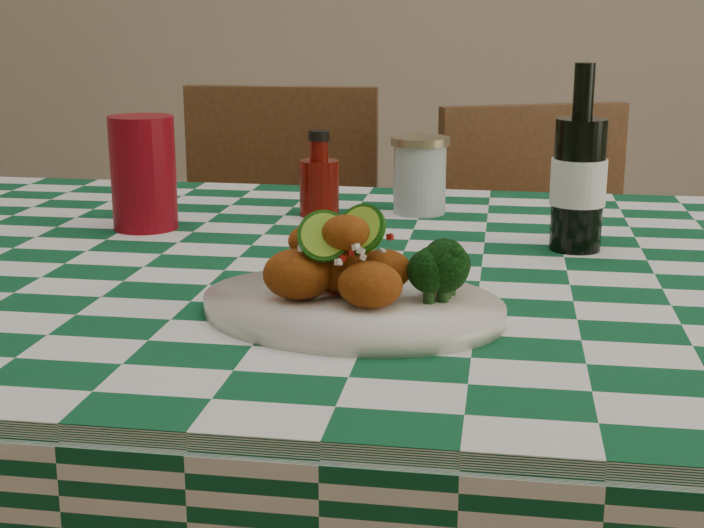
% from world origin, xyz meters
% --- Properties ---
extents(plate, '(0.36, 0.31, 0.02)m').
position_xyz_m(plate, '(-0.02, -0.22, 0.80)').
color(plate, silver).
rests_on(plate, dining_table).
extents(fried_chicken_pile, '(0.14, 0.10, 0.09)m').
position_xyz_m(fried_chicken_pile, '(-0.03, -0.22, 0.85)').
color(fried_chicken_pile, '#8B3D0D').
rests_on(fried_chicken_pile, plate).
extents(broccoli_side, '(0.08, 0.08, 0.06)m').
position_xyz_m(broccoli_side, '(0.06, -0.21, 0.83)').
color(broccoli_side, black).
rests_on(broccoli_side, plate).
extents(red_tumbler, '(0.10, 0.10, 0.16)m').
position_xyz_m(red_tumbler, '(-0.38, 0.14, 0.87)').
color(red_tumbler, maroon).
rests_on(red_tumbler, dining_table).
extents(ketchup_bottle, '(0.06, 0.06, 0.13)m').
position_xyz_m(ketchup_bottle, '(-0.15, 0.27, 0.85)').
color(ketchup_bottle, '#5C0A04').
rests_on(ketchup_bottle, dining_table).
extents(mason_jar, '(0.11, 0.11, 0.12)m').
position_xyz_m(mason_jar, '(-0.00, 0.31, 0.84)').
color(mason_jar, '#B2BCBA').
rests_on(mason_jar, dining_table).
extents(beer_bottle, '(0.08, 0.08, 0.24)m').
position_xyz_m(beer_bottle, '(0.22, 0.11, 0.91)').
color(beer_bottle, black).
rests_on(beer_bottle, dining_table).
extents(wooden_chair_left, '(0.44, 0.46, 0.93)m').
position_xyz_m(wooden_chair_left, '(-0.36, 0.74, 0.46)').
color(wooden_chair_left, '#472814').
rests_on(wooden_chair_left, ground).
extents(wooden_chair_right, '(0.55, 0.56, 0.90)m').
position_xyz_m(wooden_chair_right, '(0.26, 0.74, 0.45)').
color(wooden_chair_right, '#472814').
rests_on(wooden_chair_right, ground).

